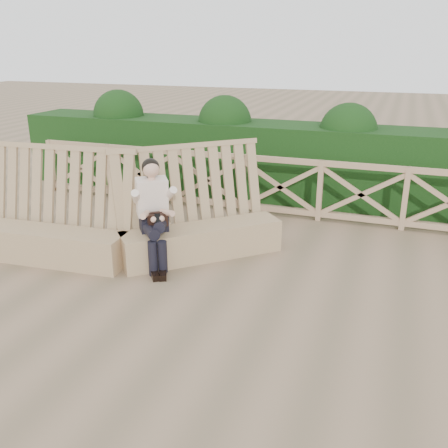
% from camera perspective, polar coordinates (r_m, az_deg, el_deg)
% --- Properties ---
extents(ground, '(60.00, 60.00, 0.00)m').
position_cam_1_polar(ground, '(6.22, -1.52, -8.97)').
color(ground, brown).
rests_on(ground, ground).
extents(bench, '(4.34, 2.40, 1.62)m').
position_cam_1_polar(bench, '(7.49, -11.23, -0.76)').
color(bench, '#9F7A5B').
rests_on(bench, ground).
extents(woman, '(0.76, 0.94, 1.53)m').
position_cam_1_polar(woman, '(7.04, -8.04, 1.59)').
color(woman, black).
rests_on(woman, ground).
extents(guardrail, '(10.10, 0.09, 1.10)m').
position_cam_1_polar(guardrail, '(9.14, 6.43, 4.23)').
color(guardrail, '#9A7C59').
rests_on(guardrail, ground).
extents(hedge, '(12.00, 1.20, 1.50)m').
position_cam_1_polar(hedge, '(10.22, 8.08, 7.00)').
color(hedge, black).
rests_on(hedge, ground).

